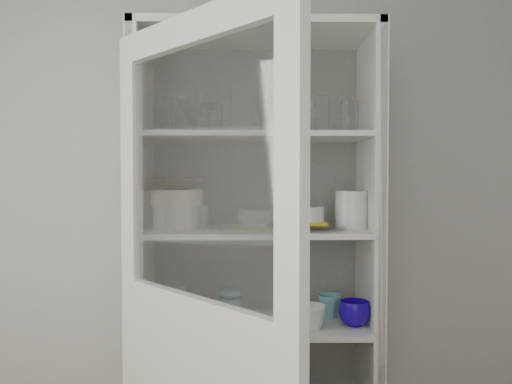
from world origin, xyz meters
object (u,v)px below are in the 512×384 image
at_px(goblet_0, 180,119).
at_px(white_canister, 173,301).
at_px(white_ramekin, 307,214).
at_px(mug_blue, 354,313).
at_px(plate_stack_front, 177,218).
at_px(glass_platter, 307,226).
at_px(mug_teal, 330,306).
at_px(goblet_1, 207,117).
at_px(grey_bowl_stack, 352,210).
at_px(measuring_cups, 172,320).
at_px(yellow_trivet, 307,223).
at_px(goblet_3, 347,116).
at_px(cream_bowl, 177,198).
at_px(goblet_2, 264,116).
at_px(plate_stack_back, 182,215).
at_px(mug_white, 313,317).
at_px(pantry_cabinet, 256,299).
at_px(terracotta_bowl, 177,184).
at_px(teal_jar, 230,306).

relative_size(goblet_0, white_canister, 1.05).
height_order(white_ramekin, mug_blue, white_ramekin).
xyz_separation_m(plate_stack_front, glass_platter, (0.55, 0.02, -0.04)).
bearing_deg(white_canister, mug_teal, -0.47).
bearing_deg(goblet_1, mug_teal, -2.75).
distance_m(mug_teal, white_canister, 0.69).
distance_m(grey_bowl_stack, measuring_cups, 0.89).
relative_size(grey_bowl_stack, mug_blue, 1.21).
xyz_separation_m(yellow_trivet, grey_bowl_stack, (0.19, 0.01, 0.06)).
bearing_deg(measuring_cups, plate_stack_front, 45.66).
relative_size(goblet_3, cream_bowl, 0.86).
distance_m(goblet_2, grey_bowl_stack, 0.56).
bearing_deg(goblet_2, goblet_0, 179.51).
distance_m(cream_bowl, yellow_trivet, 0.56).
bearing_deg(plate_stack_back, goblet_0, 127.40).
height_order(mug_white, white_canister, white_canister).
height_order(goblet_1, goblet_2, goblet_2).
relative_size(white_ramekin, mug_teal, 1.35).
distance_m(pantry_cabinet, plate_stack_front, 0.51).
relative_size(white_ramekin, grey_bowl_stack, 0.92).
distance_m(goblet_1, white_ramekin, 0.61).
xyz_separation_m(pantry_cabinet, mug_teal, (0.33, -0.02, -0.03)).
distance_m(goblet_3, terracotta_bowl, 0.81).
distance_m(teal_jar, measuring_cups, 0.26).
bearing_deg(goblet_3, plate_stack_front, -169.51).
relative_size(grey_bowl_stack, measuring_cups, 1.60).
bearing_deg(plate_stack_front, goblet_1, 41.08).
bearing_deg(white_ramekin, goblet_1, 168.82).
height_order(plate_stack_back, mug_white, plate_stack_back).
xyz_separation_m(cream_bowl, teal_jar, (0.22, 0.05, -0.47)).
xyz_separation_m(goblet_0, teal_jar, (0.22, -0.08, -0.82)).
xyz_separation_m(white_ramekin, mug_white, (0.01, -0.11, -0.41)).
bearing_deg(white_ramekin, mug_blue, -17.67).
xyz_separation_m(grey_bowl_stack, mug_blue, (0.00, -0.07, -0.43)).
bearing_deg(mug_teal, goblet_2, 159.94).
bearing_deg(goblet_3, plate_stack_back, -178.61).
bearing_deg(white_ramekin, mug_white, -84.01).
bearing_deg(white_canister, goblet_3, 3.96).
height_order(pantry_cabinet, goblet_3, pantry_cabinet).
relative_size(mug_white, white_canister, 0.76).
bearing_deg(pantry_cabinet, mug_blue, -18.64).
distance_m(plate_stack_front, mug_teal, 0.77).
distance_m(glass_platter, teal_jar, 0.48).
xyz_separation_m(goblet_3, cream_bowl, (-0.74, -0.14, -0.36)).
bearing_deg(pantry_cabinet, goblet_3, 5.83).
relative_size(goblet_2, grey_bowl_stack, 1.13).
height_order(plate_stack_back, measuring_cups, plate_stack_back).
relative_size(grey_bowl_stack, mug_white, 1.48).
height_order(goblet_1, goblet_3, goblet_3).
relative_size(pantry_cabinet, plate_stack_back, 8.94).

